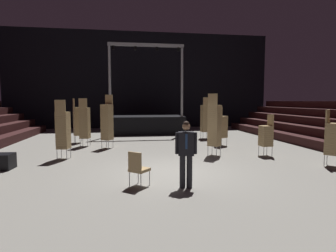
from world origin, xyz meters
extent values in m
cube|color=gray|center=(0.00, 0.00, -0.05)|extent=(22.00, 30.00, 0.10)
cube|color=black|center=(0.00, 15.00, 4.00)|extent=(22.00, 0.30, 8.00)
cube|color=black|center=(0.00, 10.78, 0.60)|extent=(5.19, 3.13, 1.21)
cylinder|color=#9EA0A8|center=(-2.35, 9.47, 3.53)|extent=(0.16, 0.16, 4.63)
cylinder|color=#9EA0A8|center=(2.35, 9.47, 3.53)|extent=(0.16, 0.16, 4.63)
cube|color=#9EA0A8|center=(0.00, 9.47, 5.84)|extent=(4.89, 0.20, 0.20)
cylinder|color=black|center=(-2.10, 9.47, 5.62)|extent=(0.18, 0.18, 0.22)
cylinder|color=black|center=(-0.70, 9.47, 5.62)|extent=(0.18, 0.18, 0.22)
cylinder|color=black|center=(0.70, 9.47, 5.62)|extent=(0.18, 0.18, 0.22)
cylinder|color=black|center=(2.10, 9.47, 5.62)|extent=(0.18, 0.18, 0.22)
cylinder|color=black|center=(0.23, -1.80, 0.43)|extent=(0.15, 0.15, 0.86)
cylinder|color=black|center=(0.06, -1.77, 0.43)|extent=(0.15, 0.15, 0.86)
cube|color=silver|center=(0.14, -1.85, 1.17)|extent=(0.19, 0.13, 0.61)
cube|color=black|center=(0.14, -1.79, 1.17)|extent=(0.43, 0.29, 0.61)
cube|color=navy|center=(0.13, -1.90, 1.24)|extent=(0.06, 0.02, 0.39)
cylinder|color=black|center=(0.38, -1.83, 1.18)|extent=(0.11, 0.11, 0.56)
cylinder|color=black|center=(-0.09, -1.75, 1.18)|extent=(0.11, 0.11, 0.56)
sphere|color=#936B4C|center=(0.14, -1.79, 1.61)|extent=(0.20, 0.20, 0.20)
sphere|color=black|center=(0.14, -1.79, 1.67)|extent=(0.16, 0.16, 0.16)
cylinder|color=#B2B5BA|center=(3.52, 4.97, 0.20)|extent=(0.02, 0.02, 0.40)
cylinder|color=#B2B5BA|center=(3.69, 4.62, 0.20)|extent=(0.02, 0.02, 0.40)
cylinder|color=#B2B5BA|center=(3.18, 4.80, 0.20)|extent=(0.02, 0.02, 0.40)
cylinder|color=#B2B5BA|center=(3.35, 4.46, 0.20)|extent=(0.02, 0.02, 0.40)
cube|color=#A38456|center=(3.44, 4.71, 0.44)|extent=(0.59, 0.59, 0.08)
cube|color=#A38456|center=(3.44, 4.71, 0.53)|extent=(0.59, 0.59, 0.08)
cube|color=#A38456|center=(3.44, 4.71, 0.61)|extent=(0.59, 0.59, 0.08)
cube|color=#A38456|center=(3.44, 4.71, 0.70)|extent=(0.59, 0.59, 0.08)
cube|color=#A38456|center=(3.44, 4.71, 0.78)|extent=(0.59, 0.59, 0.08)
cube|color=#A38456|center=(3.44, 4.71, 0.87)|extent=(0.59, 0.59, 0.08)
cube|color=#A38456|center=(3.44, 4.71, 0.95)|extent=(0.59, 0.59, 0.08)
cube|color=#A38456|center=(3.44, 4.71, 1.04)|extent=(0.59, 0.59, 0.08)
cube|color=#A38456|center=(3.44, 4.71, 1.12)|extent=(0.59, 0.59, 0.08)
cube|color=#A38456|center=(3.44, 4.71, 1.21)|extent=(0.59, 0.59, 0.08)
cube|color=#A38456|center=(3.44, 4.71, 1.29)|extent=(0.59, 0.59, 0.08)
cube|color=#A38456|center=(3.44, 4.71, 1.38)|extent=(0.59, 0.59, 0.08)
cube|color=#A38456|center=(3.44, 4.71, 1.46)|extent=(0.59, 0.59, 0.08)
cube|color=#A38456|center=(3.26, 4.63, 1.73)|extent=(0.22, 0.39, 0.46)
cylinder|color=#B2B5BA|center=(-2.20, 4.50, 0.20)|extent=(0.02, 0.02, 0.40)
cylinder|color=#B2B5BA|center=(-2.53, 4.70, 0.20)|extent=(0.02, 0.02, 0.40)
cylinder|color=#B2B5BA|center=(-2.00, 4.82, 0.20)|extent=(0.02, 0.02, 0.40)
cylinder|color=#B2B5BA|center=(-2.33, 5.02, 0.20)|extent=(0.02, 0.02, 0.40)
cube|color=#A38456|center=(-2.26, 4.76, 0.44)|extent=(0.61, 0.61, 0.08)
cube|color=#A38456|center=(-2.26, 4.76, 0.53)|extent=(0.61, 0.61, 0.08)
cube|color=#A38456|center=(-2.26, 4.76, 0.61)|extent=(0.61, 0.61, 0.08)
cube|color=#A38456|center=(-2.26, 4.76, 0.70)|extent=(0.61, 0.61, 0.08)
cube|color=#A38456|center=(-2.26, 4.76, 0.78)|extent=(0.61, 0.61, 0.08)
cube|color=#A38456|center=(-2.26, 4.76, 0.87)|extent=(0.61, 0.61, 0.08)
cube|color=#A38456|center=(-2.26, 4.76, 0.95)|extent=(0.61, 0.61, 0.08)
cube|color=#A38456|center=(-2.26, 4.76, 1.04)|extent=(0.61, 0.61, 0.08)
cube|color=#A38456|center=(-2.26, 4.76, 1.12)|extent=(0.61, 0.61, 0.08)
cube|color=#A38456|center=(-2.26, 4.76, 1.21)|extent=(0.61, 0.61, 0.08)
cube|color=#A38456|center=(-2.26, 4.76, 1.29)|extent=(0.61, 0.61, 0.08)
cube|color=#A38456|center=(-2.26, 4.76, 1.38)|extent=(0.61, 0.61, 0.08)
cube|color=#A38456|center=(-2.26, 4.76, 1.46)|extent=(0.61, 0.61, 0.08)
cube|color=#A38456|center=(-2.26, 4.76, 1.55)|extent=(0.61, 0.61, 0.08)
cube|color=#A38456|center=(-2.26, 4.76, 1.63)|extent=(0.61, 0.61, 0.08)
cube|color=#A38456|center=(-2.26, 4.76, 1.72)|extent=(0.61, 0.61, 0.08)
cube|color=#A38456|center=(-2.26, 4.76, 1.80)|extent=(0.61, 0.61, 0.08)
cube|color=#A38456|center=(-2.26, 4.76, 1.89)|extent=(0.61, 0.61, 0.08)
cube|color=#A38456|center=(-2.26, 4.76, 1.97)|extent=(0.61, 0.61, 0.08)
cube|color=#A38456|center=(-2.26, 4.76, 2.06)|extent=(0.61, 0.61, 0.08)
cube|color=#A38456|center=(-2.16, 4.93, 2.33)|extent=(0.37, 0.26, 0.46)
cylinder|color=#B2B5BA|center=(-3.94, 2.74, 0.20)|extent=(0.02, 0.02, 0.40)
cylinder|color=#B2B5BA|center=(-3.57, 2.66, 0.20)|extent=(0.02, 0.02, 0.40)
cylinder|color=#B2B5BA|center=(-4.02, 2.36, 0.20)|extent=(0.02, 0.02, 0.40)
cylinder|color=#B2B5BA|center=(-3.65, 2.29, 0.20)|extent=(0.02, 0.02, 0.40)
cube|color=#A38456|center=(-3.80, 2.51, 0.44)|extent=(0.52, 0.52, 0.08)
cube|color=#A38456|center=(-3.80, 2.51, 0.53)|extent=(0.52, 0.52, 0.08)
cube|color=#A38456|center=(-3.80, 2.51, 0.61)|extent=(0.52, 0.52, 0.08)
cube|color=#A38456|center=(-3.80, 2.51, 0.70)|extent=(0.52, 0.52, 0.08)
cube|color=#A38456|center=(-3.80, 2.51, 0.78)|extent=(0.52, 0.52, 0.08)
cube|color=#A38456|center=(-3.80, 2.51, 0.87)|extent=(0.52, 0.52, 0.08)
cube|color=#A38456|center=(-3.80, 2.51, 0.95)|extent=(0.52, 0.52, 0.08)
cube|color=#A38456|center=(-3.80, 2.51, 1.04)|extent=(0.52, 0.52, 0.08)
cube|color=#A38456|center=(-3.80, 2.51, 1.12)|extent=(0.52, 0.52, 0.08)
cube|color=#A38456|center=(-3.80, 2.51, 1.21)|extent=(0.52, 0.52, 0.08)
cube|color=#A38456|center=(-3.80, 2.51, 1.29)|extent=(0.52, 0.52, 0.08)
cube|color=#A38456|center=(-3.80, 2.51, 1.38)|extent=(0.52, 0.52, 0.08)
cube|color=#A38456|center=(-3.80, 2.51, 1.46)|extent=(0.52, 0.52, 0.08)
cube|color=#A38456|center=(-3.80, 2.51, 1.55)|extent=(0.52, 0.52, 0.08)
cube|color=#A38456|center=(-3.80, 2.51, 1.63)|extent=(0.52, 0.52, 0.08)
cube|color=#A38456|center=(-3.80, 2.51, 1.72)|extent=(0.52, 0.52, 0.08)
cube|color=#A38456|center=(-3.80, 2.51, 1.80)|extent=(0.52, 0.52, 0.08)
cube|color=#A38456|center=(-3.84, 2.32, 2.08)|extent=(0.41, 0.13, 0.46)
cylinder|color=#B2B5BA|center=(-3.55, 5.73, 0.20)|extent=(0.02, 0.02, 0.40)
cylinder|color=#B2B5BA|center=(-3.17, 5.66, 0.20)|extent=(0.02, 0.02, 0.40)
cylinder|color=#B2B5BA|center=(-3.62, 5.36, 0.20)|extent=(0.02, 0.02, 0.40)
cylinder|color=#B2B5BA|center=(-3.25, 5.28, 0.20)|extent=(0.02, 0.02, 0.40)
cube|color=#A38456|center=(-3.40, 5.51, 0.44)|extent=(0.52, 0.52, 0.08)
cube|color=#A38456|center=(-3.40, 5.51, 0.53)|extent=(0.52, 0.52, 0.08)
cube|color=#A38456|center=(-3.40, 5.51, 0.61)|extent=(0.52, 0.52, 0.08)
cube|color=#A38456|center=(-3.40, 5.51, 0.70)|extent=(0.52, 0.52, 0.08)
cube|color=#A38456|center=(-3.40, 5.51, 0.78)|extent=(0.52, 0.52, 0.08)
cube|color=#A38456|center=(-3.40, 5.51, 0.87)|extent=(0.52, 0.52, 0.08)
cube|color=#A38456|center=(-3.40, 5.51, 0.95)|extent=(0.52, 0.52, 0.08)
cube|color=#A38456|center=(-3.40, 5.51, 1.04)|extent=(0.52, 0.52, 0.08)
cube|color=#A38456|center=(-3.40, 5.51, 1.12)|extent=(0.52, 0.52, 0.08)
cube|color=#A38456|center=(-3.40, 5.51, 1.21)|extent=(0.52, 0.52, 0.08)
cube|color=#A38456|center=(-3.40, 5.51, 1.29)|extent=(0.52, 0.52, 0.08)
cube|color=#A38456|center=(-3.40, 5.51, 1.38)|extent=(0.52, 0.52, 0.08)
cube|color=#A38456|center=(-3.40, 5.51, 1.46)|extent=(0.52, 0.52, 0.08)
cube|color=#A38456|center=(-3.40, 5.51, 1.55)|extent=(0.52, 0.52, 0.08)
cube|color=#A38456|center=(-3.40, 5.51, 1.63)|extent=(0.52, 0.52, 0.08)
cube|color=#A38456|center=(-3.40, 5.51, 1.72)|extent=(0.52, 0.52, 0.08)
cube|color=#A38456|center=(-3.40, 5.51, 1.80)|extent=(0.52, 0.52, 0.08)
cube|color=#A38456|center=(-3.40, 5.51, 1.89)|extent=(0.52, 0.52, 0.08)
cube|color=#A38456|center=(-3.44, 5.32, 2.16)|extent=(0.41, 0.13, 0.46)
cylinder|color=#B2B5BA|center=(4.14, 1.68, 0.20)|extent=(0.02, 0.02, 0.40)
cylinder|color=#B2B5BA|center=(4.12, 2.06, 0.20)|extent=(0.02, 0.02, 0.40)
cylinder|color=#B2B5BA|center=(4.52, 1.70, 0.20)|extent=(0.02, 0.02, 0.40)
cylinder|color=#B2B5BA|center=(4.50, 2.08, 0.20)|extent=(0.02, 0.02, 0.40)
cube|color=#A38456|center=(4.32, 1.88, 0.44)|extent=(0.47, 0.47, 0.08)
cube|color=#A38456|center=(4.32, 1.88, 0.53)|extent=(0.47, 0.47, 0.08)
cube|color=#A38456|center=(4.32, 1.88, 0.61)|extent=(0.47, 0.47, 0.08)
cube|color=#A38456|center=(4.32, 1.88, 0.70)|extent=(0.47, 0.47, 0.08)
cube|color=#A38456|center=(4.32, 1.88, 0.78)|extent=(0.47, 0.47, 0.08)
cube|color=#A38456|center=(4.32, 1.88, 0.87)|extent=(0.47, 0.47, 0.08)
cube|color=#A38456|center=(4.32, 1.88, 0.95)|extent=(0.47, 0.47, 0.08)
cube|color=#A38456|center=(4.32, 1.88, 1.04)|extent=(0.47, 0.47, 0.08)
cube|color=#A38456|center=(4.32, 1.88, 1.12)|extent=(0.47, 0.47, 0.08)
cube|color=#A38456|center=(4.32, 1.88, 1.21)|extent=(0.47, 0.47, 0.08)
cube|color=#A38456|center=(4.52, 1.89, 1.48)|extent=(0.08, 0.41, 0.46)
cylinder|color=#B2B5BA|center=(3.14, 7.60, 0.20)|extent=(0.02, 0.02, 0.40)
cylinder|color=#B2B5BA|center=(3.52, 7.64, 0.20)|extent=(0.02, 0.02, 0.40)
cylinder|color=#B2B5BA|center=(3.18, 7.22, 0.20)|extent=(0.02, 0.02, 0.40)
cylinder|color=#B2B5BA|center=(3.56, 7.26, 0.20)|extent=(0.02, 0.02, 0.40)
cube|color=#A38456|center=(3.35, 7.43, 0.44)|extent=(0.48, 0.48, 0.08)
cube|color=#A38456|center=(3.35, 7.43, 0.53)|extent=(0.48, 0.48, 0.08)
cube|color=#A38456|center=(3.35, 7.43, 0.61)|extent=(0.48, 0.48, 0.08)
cube|color=#A38456|center=(3.35, 7.43, 0.70)|extent=(0.48, 0.48, 0.08)
cube|color=#A38456|center=(3.35, 7.43, 0.78)|extent=(0.48, 0.48, 0.08)
cube|color=#A38456|center=(3.35, 7.43, 0.87)|extent=(0.48, 0.48, 0.08)
cube|color=#A38456|center=(3.35, 7.43, 0.95)|extent=(0.48, 0.48, 0.08)
cube|color=#A38456|center=(3.35, 7.43, 1.04)|extent=(0.48, 0.48, 0.08)
cube|color=#A38456|center=(3.35, 7.43, 1.12)|extent=(0.48, 0.48, 0.08)
cube|color=#A38456|center=(3.35, 7.43, 1.21)|extent=(0.48, 0.48, 0.08)
cube|color=#A38456|center=(3.35, 7.43, 1.29)|extent=(0.48, 0.48, 0.08)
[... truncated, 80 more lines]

